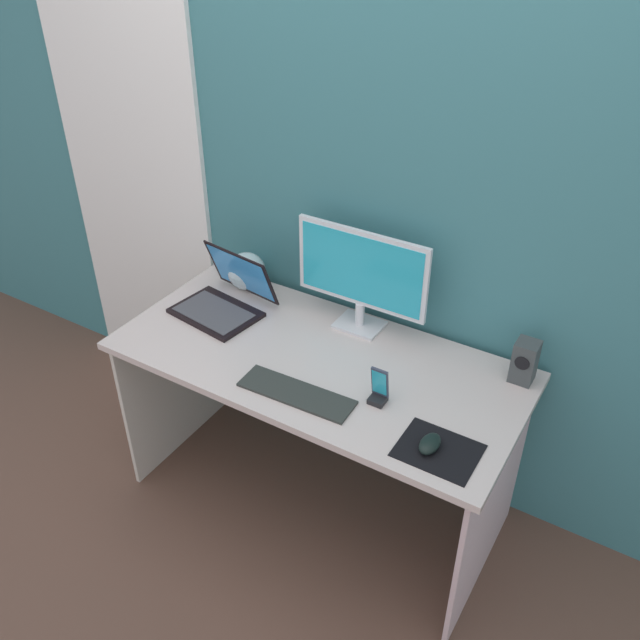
% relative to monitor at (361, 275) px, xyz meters
% --- Properties ---
extents(ground_plane, '(8.00, 8.00, 0.00)m').
position_rel_monitor_xyz_m(ground_plane, '(-0.03, -0.26, -0.99)').
color(ground_plane, brown).
extents(wall_back, '(6.00, 0.04, 2.50)m').
position_rel_monitor_xyz_m(wall_back, '(-0.03, 0.14, 0.26)').
color(wall_back, '#38737A').
rests_on(wall_back, ground_plane).
extents(door_left, '(0.82, 0.02, 2.02)m').
position_rel_monitor_xyz_m(door_left, '(-1.23, 0.11, 0.02)').
color(door_left, white).
rests_on(door_left, ground_plane).
extents(desk, '(1.52, 0.71, 0.75)m').
position_rel_monitor_xyz_m(desk, '(-0.03, -0.26, -0.39)').
color(desk, beige).
rests_on(desk, ground_plane).
extents(monitor, '(0.54, 0.14, 0.41)m').
position_rel_monitor_xyz_m(monitor, '(0.00, 0.00, 0.00)').
color(monitor, silver).
rests_on(monitor, desk).
extents(speaker_right, '(0.08, 0.08, 0.16)m').
position_rel_monitor_xyz_m(speaker_right, '(0.65, 0.01, -0.15)').
color(speaker_right, '#3A4042').
rests_on(speaker_right, desk).
extents(laptop, '(0.37, 0.36, 0.23)m').
position_rel_monitor_xyz_m(laptop, '(-0.53, -0.18, -0.19)').
color(laptop, black).
rests_on(laptop, desk).
extents(fishbowl, '(0.16, 0.16, 0.16)m').
position_rel_monitor_xyz_m(fishbowl, '(-0.55, 0.01, -0.16)').
color(fishbowl, silver).
rests_on(fishbowl, desk).
extents(keyboard_external, '(0.42, 0.14, 0.01)m').
position_rel_monitor_xyz_m(keyboard_external, '(0.01, -0.47, -0.23)').
color(keyboard_external, '#2B2F2C').
rests_on(keyboard_external, desk).
extents(mousepad, '(0.25, 0.20, 0.00)m').
position_rel_monitor_xyz_m(mousepad, '(0.53, -0.47, -0.23)').
color(mousepad, black).
rests_on(mousepad, desk).
extents(mouse, '(0.06, 0.10, 0.04)m').
position_rel_monitor_xyz_m(mouse, '(0.51, -0.48, -0.21)').
color(mouse, black).
rests_on(mouse, mousepad).
extents(phone_in_dock, '(0.06, 0.06, 0.14)m').
position_rel_monitor_xyz_m(phone_in_dock, '(0.27, -0.36, -0.19)').
color(phone_in_dock, black).
rests_on(phone_in_dock, desk).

